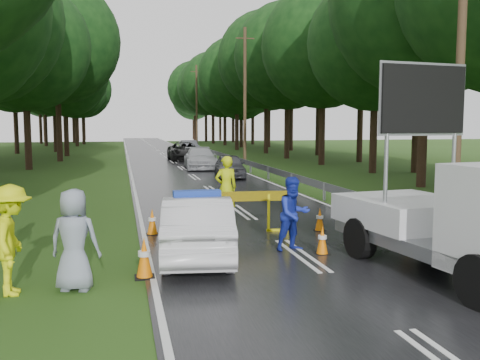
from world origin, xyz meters
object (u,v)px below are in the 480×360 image
object	(u,v)px
work_truck	(465,220)
queue_car_fourth	(189,147)
queue_car_third	(185,151)
queue_car_first	(230,166)
police_sedan	(197,228)
barrier	(240,202)
officer	(226,187)
queue_car_second	(200,158)
civilian	(294,214)

from	to	relation	value
work_truck	queue_car_fourth	bearing A→B (deg)	82.23
queue_car_third	queue_car_fourth	bearing A→B (deg)	79.90
work_truck	queue_car_first	world-z (taller)	work_truck
police_sedan	queue_car_third	xyz separation A→B (m)	(3.38, 31.33, 0.04)
queue_car_fourth	barrier	bearing A→B (deg)	-97.92
officer	work_truck	bearing A→B (deg)	106.16
barrier	queue_car_first	bearing A→B (deg)	83.66
queue_car_third	work_truck	bearing A→B (deg)	-88.35
barrier	queue_car_first	world-z (taller)	queue_car_first
work_truck	queue_car_second	size ratio (longest dim) A/B	1.13
civilian	queue_car_first	world-z (taller)	civilian
police_sedan	barrier	xyz separation A→B (m)	(1.51, 2.49, 0.17)
work_truck	civilian	world-z (taller)	work_truck
queue_car_second	queue_car_fourth	distance (m)	17.44
barrier	officer	distance (m)	2.28
police_sedan	barrier	distance (m)	2.91
queue_car_third	queue_car_fourth	distance (m)	9.28
police_sedan	queue_car_fourth	distance (m)	40.78
police_sedan	civilian	distance (m)	2.31
civilian	queue_car_fourth	xyz separation A→B (m)	(2.62, 40.23, -0.20)
civilian	queue_car_second	bearing A→B (deg)	71.87
barrier	civilian	bearing A→B (deg)	-66.56
police_sedan	work_truck	bearing A→B (deg)	158.35
work_truck	queue_car_second	xyz separation A→B (m)	(-1.31, 25.70, -0.43)
officer	queue_car_fourth	world-z (taller)	officer
queue_car_second	queue_car_third	distance (m)	8.23
work_truck	queue_car_first	xyz separation A→B (m)	(-0.56, 19.70, -0.48)
queue_car_third	officer	bearing A→B (deg)	-94.55
barrier	officer	size ratio (longest dim) A/B	1.40
queue_car_fourth	work_truck	bearing A→B (deg)	-93.01
barrier	queue_car_first	distance (m)	14.86
queue_car_second	queue_car_third	xyz separation A→B (m)	(-0.05, 8.23, 0.03)
queue_car_second	work_truck	bearing A→B (deg)	-83.78
civilian	queue_car_first	bearing A→B (deg)	68.32
police_sedan	officer	world-z (taller)	officer
queue_car_first	queue_car_fourth	distance (m)	23.39
work_truck	queue_car_fourth	distance (m)	43.08
barrier	civilian	world-z (taller)	civilian
civilian	barrier	bearing A→B (deg)	94.13
barrier	queue_car_second	xyz separation A→B (m)	(1.93, 20.62, -0.16)
queue_car_fourth	police_sedan	bearing A→B (deg)	-99.71
police_sedan	queue_car_first	bearing A→B (deg)	-96.78
police_sedan	officer	size ratio (longest dim) A/B	2.19
barrier	queue_car_third	distance (m)	28.91
queue_car_fourth	queue_car_second	bearing A→B (deg)	-97.63
police_sedan	queue_car_first	world-z (taller)	police_sedan
work_truck	barrier	world-z (taller)	work_truck
officer	queue_car_fourth	size ratio (longest dim) A/B	0.48
civilian	queue_car_first	distance (m)	16.95
officer	queue_car_fourth	bearing A→B (deg)	-102.54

